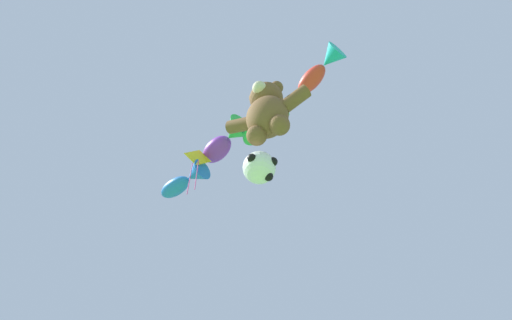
{
  "coord_description": "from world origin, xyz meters",
  "views": [
    {
      "loc": [
        4.37,
        0.52,
        1.12
      ],
      "look_at": [
        1.99,
        4.88,
        7.76
      ],
      "focal_mm": 24.0,
      "sensor_mm": 36.0,
      "label": 1
    }
  ],
  "objects_px": {
    "teddy_bear_kite": "(267,111)",
    "fish_kite_violet": "(226,141)",
    "fish_kite_cobalt": "(185,181)",
    "diamond_kite": "(197,161)",
    "soccer_ball_kite": "(260,168)",
    "fish_kite_emerald": "(264,123)",
    "fish_kite_crimson": "(321,69)"
  },
  "relations": [
    {
      "from": "soccer_ball_kite",
      "to": "fish_kite_cobalt",
      "type": "relative_size",
      "value": 0.36
    },
    {
      "from": "fish_kite_emerald",
      "to": "fish_kite_cobalt",
      "type": "height_order",
      "value": "fish_kite_emerald"
    },
    {
      "from": "teddy_bear_kite",
      "to": "soccer_ball_kite",
      "type": "distance_m",
      "value": 1.84
    },
    {
      "from": "diamond_kite",
      "to": "fish_kite_emerald",
      "type": "bearing_deg",
      "value": -2.6
    },
    {
      "from": "soccer_ball_kite",
      "to": "diamond_kite",
      "type": "height_order",
      "value": "diamond_kite"
    },
    {
      "from": "teddy_bear_kite",
      "to": "fish_kite_violet",
      "type": "bearing_deg",
      "value": 143.57
    },
    {
      "from": "fish_kite_violet",
      "to": "diamond_kite",
      "type": "bearing_deg",
      "value": -174.02
    },
    {
      "from": "soccer_ball_kite",
      "to": "diamond_kite",
      "type": "distance_m",
      "value": 5.83
    },
    {
      "from": "soccer_ball_kite",
      "to": "fish_kite_crimson",
      "type": "distance_m",
      "value": 5.15
    },
    {
      "from": "fish_kite_crimson",
      "to": "diamond_kite",
      "type": "xyz_separation_m",
      "value": [
        -5.49,
        0.98,
        -0.35
      ]
    },
    {
      "from": "teddy_bear_kite",
      "to": "fish_kite_crimson",
      "type": "distance_m",
      "value": 3.46
    },
    {
      "from": "teddy_bear_kite",
      "to": "fish_kite_crimson",
      "type": "xyz_separation_m",
      "value": [
        1.58,
        0.94,
        2.94
      ]
    },
    {
      "from": "teddy_bear_kite",
      "to": "fish_kite_violet",
      "type": "xyz_separation_m",
      "value": [
        -2.76,
        2.04,
        3.28
      ]
    },
    {
      "from": "soccer_ball_kite",
      "to": "fish_kite_cobalt",
      "type": "xyz_separation_m",
      "value": [
        -4.34,
        2.06,
        4.14
      ]
    },
    {
      "from": "soccer_ball_kite",
      "to": "diamond_kite",
      "type": "xyz_separation_m",
      "value": [
        -3.52,
        1.61,
        4.36
      ]
    },
    {
      "from": "fish_kite_crimson",
      "to": "diamond_kite",
      "type": "height_order",
      "value": "diamond_kite"
    },
    {
      "from": "fish_kite_crimson",
      "to": "fish_kite_emerald",
      "type": "bearing_deg",
      "value": 161.55
    },
    {
      "from": "teddy_bear_kite",
      "to": "fish_kite_violet",
      "type": "relative_size",
      "value": 1.0
    },
    {
      "from": "teddy_bear_kite",
      "to": "fish_kite_cobalt",
      "type": "xyz_separation_m",
      "value": [
        -4.74,
        2.37,
        2.36
      ]
    },
    {
      "from": "teddy_bear_kite",
      "to": "fish_kite_cobalt",
      "type": "height_order",
      "value": "fish_kite_cobalt"
    },
    {
      "from": "fish_kite_cobalt",
      "to": "diamond_kite",
      "type": "height_order",
      "value": "diamond_kite"
    },
    {
      "from": "fish_kite_emerald",
      "to": "diamond_kite",
      "type": "bearing_deg",
      "value": 177.4
    },
    {
      "from": "fish_kite_cobalt",
      "to": "teddy_bear_kite",
      "type": "bearing_deg",
      "value": -26.56
    },
    {
      "from": "soccer_ball_kite",
      "to": "diamond_kite",
      "type": "bearing_deg",
      "value": 155.43
    },
    {
      "from": "fish_kite_emerald",
      "to": "fish_kite_violet",
      "type": "xyz_separation_m",
      "value": [
        -1.81,
        0.25,
        0.48
      ]
    },
    {
      "from": "fish_kite_cobalt",
      "to": "fish_kite_crimson",
      "type": "bearing_deg",
      "value": -12.76
    },
    {
      "from": "fish_kite_crimson",
      "to": "fish_kite_violet",
      "type": "bearing_deg",
      "value": 165.79
    },
    {
      "from": "soccer_ball_kite",
      "to": "fish_kite_emerald",
      "type": "xyz_separation_m",
      "value": [
        -0.56,
        1.47,
        4.58
      ]
    },
    {
      "from": "soccer_ball_kite",
      "to": "fish_kite_crimson",
      "type": "bearing_deg",
      "value": 17.72
    },
    {
      "from": "fish_kite_crimson",
      "to": "fish_kite_emerald",
      "type": "relative_size",
      "value": 0.92
    },
    {
      "from": "fish_kite_emerald",
      "to": "fish_kite_violet",
      "type": "distance_m",
      "value": 1.89
    },
    {
      "from": "teddy_bear_kite",
      "to": "fish_kite_emerald",
      "type": "distance_m",
      "value": 3.45
    }
  ]
}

